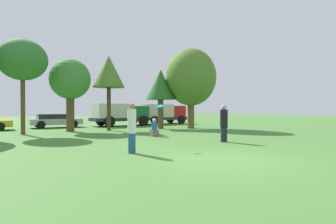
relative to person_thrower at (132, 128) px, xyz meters
The scene contains 13 objects.
ground_plane 3.43m from the person_thrower, 57.14° to the right, with size 120.00×120.00×0.00m, color #477A33.
person_thrower is the anchor object (origin of this frame).
person_catcher 5.23m from the person_thrower, ahead, with size 0.36×0.36×1.80m.
frisbee 1.79m from the person_thrower, 17.75° to the left, with size 0.28×0.26×0.17m.
bystander_sitting 6.12m from the person_thrower, 50.86° to the left, with size 0.43×0.36×1.05m.
tree_1 11.22m from the person_thrower, 102.60° to the left, with size 2.95×2.95×5.93m.
tree_2 11.34m from the person_thrower, 86.14° to the left, with size 2.83×2.83×5.12m.
tree_3 11.41m from the person_thrower, 72.03° to the left, with size 2.35×2.35×5.54m.
tree_4 12.56m from the person_thrower, 52.29° to the left, with size 2.40×2.40×4.76m.
tree_5 13.36m from the person_thrower, 41.41° to the left, with size 4.11×4.11×6.52m.
parked_car_silver 15.91m from the person_thrower, 87.32° to the left, with size 4.19×2.15×1.15m.
delivery_truck_green 16.18m from the person_thrower, 67.03° to the left, with size 5.40×2.63×2.07m.
delivery_truck_red 19.34m from the person_thrower, 53.83° to the left, with size 5.31×2.60×2.07m.
Camera 1 is at (-6.30, -6.11, 1.60)m, focal length 29.37 mm.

